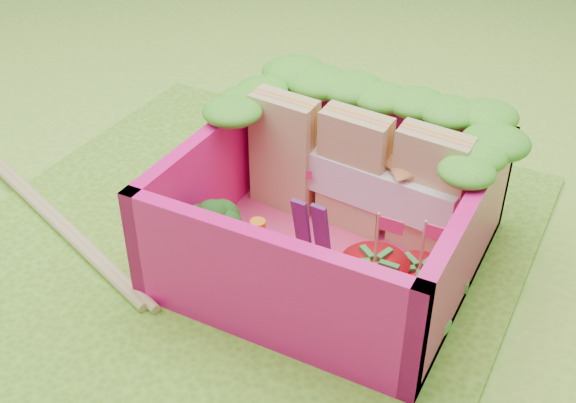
% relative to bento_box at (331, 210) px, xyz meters
% --- Properties ---
extents(ground, '(14.00, 14.00, 0.00)m').
position_rel_bento_box_xyz_m(ground, '(-0.44, -0.06, -0.31)').
color(ground, '#75BB34').
rests_on(ground, ground).
extents(placemat, '(2.60, 2.60, 0.03)m').
position_rel_bento_box_xyz_m(placemat, '(-0.44, -0.06, -0.29)').
color(placemat, '#5F9922').
rests_on(placemat, ground).
extents(bento_floor, '(1.30, 1.30, 0.05)m').
position_rel_bento_box_xyz_m(bento_floor, '(-0.00, -0.00, -0.25)').
color(bento_floor, '#EF3C78').
rests_on(bento_floor, placemat).
extents(bento_box, '(1.30, 1.30, 0.55)m').
position_rel_bento_box_xyz_m(bento_box, '(0.00, 0.00, 0.00)').
color(bento_box, '#FA1582').
rests_on(bento_box, placemat).
extents(lettuce_ruffle, '(1.43, 0.77, 0.11)m').
position_rel_bento_box_xyz_m(lettuce_ruffle, '(-0.00, 0.45, 0.33)').
color(lettuce_ruffle, '#2F981B').
rests_on(lettuce_ruffle, bento_box).
extents(sandwich_stack, '(1.09, 0.28, 0.59)m').
position_rel_bento_box_xyz_m(sandwich_stack, '(0.01, 0.24, 0.06)').
color(sandwich_stack, tan).
rests_on(sandwich_stack, bento_floor).
extents(broccoli, '(0.31, 0.31, 0.26)m').
position_rel_bento_box_xyz_m(broccoli, '(-0.46, -0.30, -0.04)').
color(broccoli, '#648E44').
rests_on(broccoli, bento_floor).
extents(carrot_sticks, '(0.13, 0.15, 0.26)m').
position_rel_bento_box_xyz_m(carrot_sticks, '(-0.26, -0.31, -0.10)').
color(carrot_sticks, orange).
rests_on(carrot_sticks, bento_floor).
extents(purple_wedges, '(0.16, 0.03, 0.38)m').
position_rel_bento_box_xyz_m(purple_wedges, '(-0.01, -0.16, -0.04)').
color(purple_wedges, '#471752').
rests_on(purple_wedges, bento_floor).
extents(strawberry_left, '(0.28, 0.28, 0.52)m').
position_rel_bento_box_xyz_m(strawberry_left, '(0.34, -0.32, -0.08)').
color(strawberry_left, red).
rests_on(strawberry_left, bento_floor).
extents(strawberry_right, '(0.25, 0.25, 0.49)m').
position_rel_bento_box_xyz_m(strawberry_right, '(0.50, -0.24, -0.09)').
color(strawberry_right, red).
rests_on(strawberry_right, bento_floor).
extents(snap_peas, '(0.61, 0.55, 0.05)m').
position_rel_bento_box_xyz_m(snap_peas, '(0.40, -0.21, -0.20)').
color(snap_peas, '#56BF3C').
rests_on(snap_peas, bento_floor).
extents(chopsticks, '(1.90, 0.76, 0.05)m').
position_rel_bento_box_xyz_m(chopsticks, '(-1.44, -0.35, -0.25)').
color(chopsticks, '#D1BC73').
rests_on(chopsticks, placemat).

